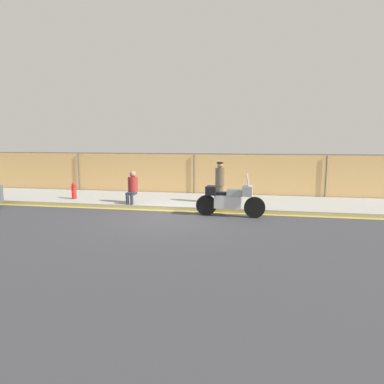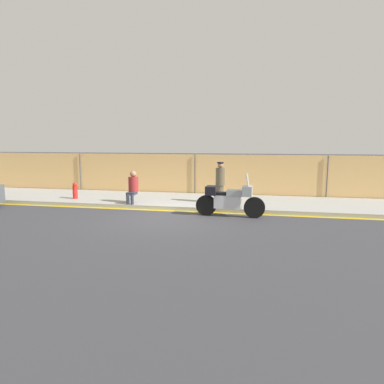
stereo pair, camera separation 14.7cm
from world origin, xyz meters
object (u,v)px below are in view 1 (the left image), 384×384
person_seated_on_curb (132,186)px  fire_hydrant (74,191)px  officer_standing (220,182)px  motorcycle (230,199)px

person_seated_on_curb → fire_hydrant: bearing=170.1°
officer_standing → motorcycle: bearing=-73.3°
officer_standing → fire_hydrant: (-6.18, -0.21, -0.49)m
officer_standing → fire_hydrant: bearing=-178.0°
person_seated_on_curb → fire_hydrant: 2.87m
motorcycle → person_seated_on_curb: (-3.91, 1.06, 0.24)m
motorcycle → person_seated_on_curb: motorcycle is taller
person_seated_on_curb → fire_hydrant: size_ratio=1.83×
motorcycle → person_seated_on_curb: size_ratio=1.88×
motorcycle → officer_standing: size_ratio=1.47×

